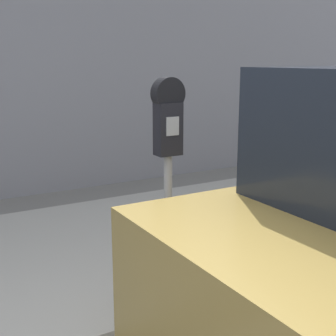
{
  "coord_description": "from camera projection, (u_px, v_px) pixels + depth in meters",
  "views": [
    {
      "loc": [
        -1.23,
        -1.74,
        1.87
      ],
      "look_at": [
        0.39,
        1.08,
        1.11
      ],
      "focal_mm": 50.0,
      "sensor_mm": 36.0,
      "label": 1
    }
  ],
  "objects": [
    {
      "name": "sidewalk",
      "position": [
        71.0,
        258.0,
        4.33
      ],
      "size": [
        24.0,
        2.8,
        0.15
      ],
      "color": "#9E9B96",
      "rests_on": "ground_plane"
    },
    {
      "name": "parking_meter",
      "position": [
        168.0,
        142.0,
        3.3
      ],
      "size": [
        0.23,
        0.13,
        1.61
      ],
      "color": "gray",
      "rests_on": "sidewalk"
    }
  ]
}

